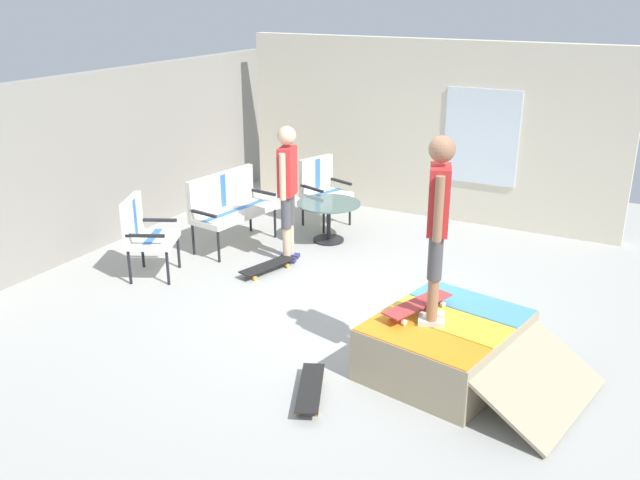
% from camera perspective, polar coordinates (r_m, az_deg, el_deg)
% --- Properties ---
extents(ground_plane, '(12.00, 12.00, 0.10)m').
position_cam_1_polar(ground_plane, '(7.70, 2.05, -6.44)').
color(ground_plane, '#A8A8A3').
extents(back_wall_cinderblock, '(9.00, 0.20, 2.37)m').
position_cam_1_polar(back_wall_cinderblock, '(9.61, -19.89, 5.69)').
color(back_wall_cinderblock, gray).
rests_on(back_wall_cinderblock, ground_plane).
extents(house_facade, '(0.23, 6.00, 2.71)m').
position_cam_1_polar(house_facade, '(10.77, 8.86, 9.07)').
color(house_facade, beige).
rests_on(house_facade, ground_plane).
extents(skate_ramp, '(1.75, 2.11, 0.53)m').
position_cam_1_polar(skate_ramp, '(6.59, 10.68, -8.66)').
color(skate_ramp, tan).
rests_on(skate_ramp, ground_plane).
extents(patio_bench, '(1.31, 0.71, 1.02)m').
position_cam_1_polar(patio_bench, '(9.56, -7.66, 3.12)').
color(patio_bench, black).
rests_on(patio_bench, ground_plane).
extents(patio_chair_near_house, '(0.77, 0.73, 1.02)m').
position_cam_1_polar(patio_chair_near_house, '(10.34, 0.11, 4.61)').
color(patio_chair_near_house, black).
rests_on(patio_chair_near_house, ground_plane).
extents(patio_chair_by_wall, '(0.80, 0.76, 1.02)m').
position_cam_1_polar(patio_chair_by_wall, '(8.70, -14.55, 0.85)').
color(patio_chair_by_wall, black).
rests_on(patio_chair_by_wall, ground_plane).
extents(patio_table, '(0.90, 0.90, 0.57)m').
position_cam_1_polar(patio_table, '(9.67, 0.73, 2.18)').
color(patio_table, black).
rests_on(patio_table, ground_plane).
extents(person_watching, '(0.47, 0.30, 1.79)m').
position_cam_1_polar(person_watching, '(8.80, -2.74, 4.79)').
color(person_watching, navy).
rests_on(person_watching, ground_plane).
extents(person_skater, '(0.46, 0.32, 1.72)m').
position_cam_1_polar(person_skater, '(6.04, 9.80, 1.92)').
color(person_skater, silver).
rests_on(person_skater, skate_ramp).
extents(skateboard_by_bench, '(0.82, 0.41, 0.10)m').
position_cam_1_polar(skateboard_by_bench, '(8.73, -4.42, -2.18)').
color(skateboard_by_bench, black).
rests_on(skateboard_by_bench, ground_plane).
extents(skateboard_spare, '(0.81, 0.51, 0.10)m').
position_cam_1_polar(skateboard_spare, '(6.19, -0.81, -12.26)').
color(skateboard_spare, black).
rests_on(skateboard_spare, ground_plane).
extents(skateboard_on_ramp, '(0.82, 0.46, 0.10)m').
position_cam_1_polar(skateboard_on_ramp, '(6.52, 8.15, -5.36)').
color(skateboard_on_ramp, '#B23838').
rests_on(skateboard_on_ramp, skate_ramp).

